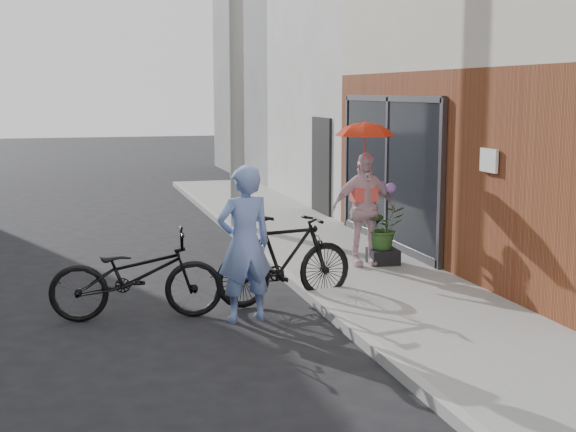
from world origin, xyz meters
name	(u,v)px	position (x,y,z in m)	size (l,w,h in m)	color
ground	(252,321)	(0.00, 0.00, 0.00)	(80.00, 80.00, 0.00)	black
sidewalk	(359,270)	(2.10, 2.00, 0.06)	(2.20, 24.00, 0.12)	gray
curb	(284,275)	(0.94, 2.00, 0.06)	(0.12, 24.00, 0.12)	#9E9E99
plaster_building	(457,58)	(7.20, 9.00, 3.50)	(8.00, 6.00, 7.00)	silver
east_building_far	(357,66)	(7.20, 16.00, 3.50)	(8.00, 8.00, 7.00)	slate
utility_pole	(236,48)	(1.10, 6.00, 3.50)	(0.28, 0.28, 7.00)	#9E9E99
officer	(244,244)	(-0.08, 0.06, 0.93)	(0.68, 0.44, 1.85)	#728CCC
bike_left	(137,275)	(-1.30, 0.47, 0.53)	(0.71, 2.04, 1.07)	black
bike_right	(285,259)	(0.60, 0.72, 0.57)	(0.54, 1.91, 1.15)	black
kimono_woman	(364,209)	(2.18, 2.07, 0.96)	(0.99, 0.41, 1.68)	beige
parasol	(365,128)	(2.18, 2.07, 2.17)	(0.83, 0.83, 0.73)	red
planter	(383,256)	(2.50, 2.06, 0.23)	(0.43, 0.43, 0.22)	black
potted_plant	(383,227)	(2.50, 2.06, 0.68)	(0.60, 0.52, 0.66)	#305923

